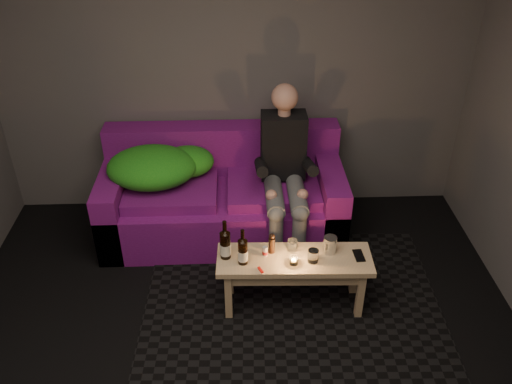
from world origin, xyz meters
TOP-DOWN VIEW (x-y plane):
  - room at (0.00, 0.47)m, footprint 4.50×4.50m
  - rug at (0.40, 0.90)m, footprint 2.22×1.64m
  - sofa at (-0.11, 1.82)m, footprint 2.00×0.90m
  - green_blanket at (-0.63, 1.81)m, footprint 0.88×0.60m
  - person at (0.39, 1.66)m, footprint 0.36×0.83m
  - coffee_table at (0.40, 0.85)m, footprint 1.09×0.38m
  - beer_bottle_a at (-0.08, 0.88)m, footprint 0.08×0.08m
  - beer_bottle_b at (0.04, 0.81)m, footprint 0.07×0.07m
  - salt_shaker at (0.20, 0.88)m, footprint 0.04×0.04m
  - pepper_mill at (0.24, 0.92)m, footprint 0.06×0.06m
  - tumbler_back at (0.39, 0.94)m, footprint 0.09×0.09m
  - tealight at (0.39, 0.79)m, footprint 0.06×0.06m
  - tumbler_front at (0.52, 0.81)m, footprint 0.10×0.10m
  - steel_cup at (0.65, 0.91)m, footprint 0.10×0.10m
  - smartphone at (0.85, 0.85)m, footprint 0.07×0.14m
  - red_lighter at (0.16, 0.73)m, footprint 0.04×0.07m

SIDE VIEW (x-z plane):
  - rug at x=0.40m, z-range 0.00..0.01m
  - sofa at x=-0.11m, z-range -0.12..0.74m
  - coffee_table at x=0.40m, z-range 0.14..0.59m
  - smartphone at x=0.85m, z-range 0.44..0.45m
  - red_lighter at x=0.16m, z-range 0.44..0.45m
  - tealight at x=0.39m, z-range 0.44..0.49m
  - salt_shaker at x=0.20m, z-range 0.44..0.52m
  - tumbler_back at x=0.39m, z-range 0.44..0.53m
  - tumbler_front at x=0.52m, z-range 0.44..0.54m
  - pepper_mill at x=0.24m, z-range 0.44..0.56m
  - steel_cup at x=0.65m, z-range 0.44..0.57m
  - beer_bottle_b at x=0.04m, z-range 0.41..0.68m
  - beer_bottle_a at x=-0.08m, z-range 0.40..0.71m
  - green_blanket at x=-0.63m, z-range 0.50..0.80m
  - person at x=0.39m, z-range 0.02..1.36m
  - room at x=0.00m, z-range -0.61..3.89m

